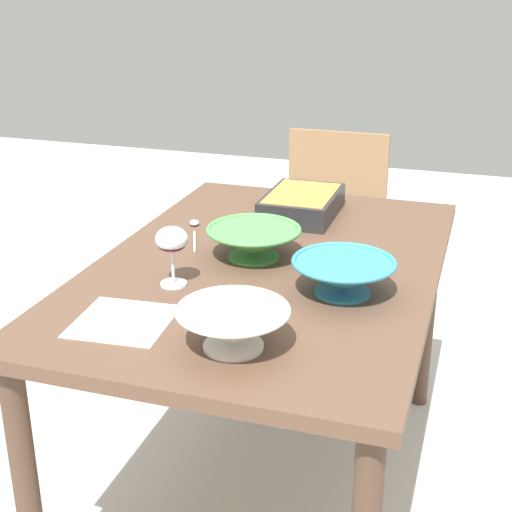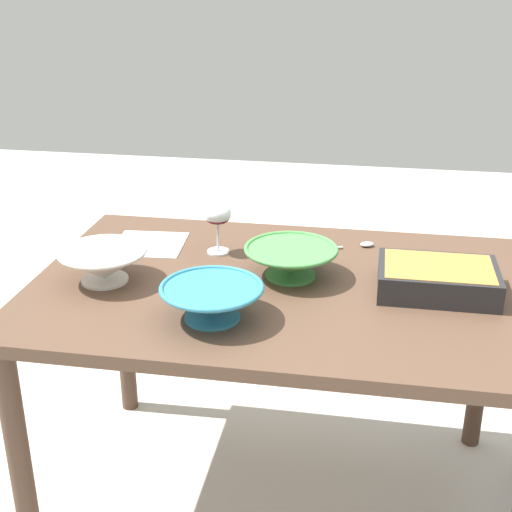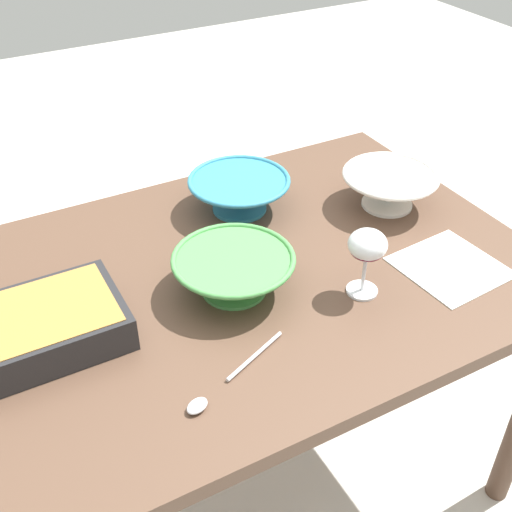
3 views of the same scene
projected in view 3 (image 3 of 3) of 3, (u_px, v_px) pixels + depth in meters
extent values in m
plane|color=beige|center=(238.00, 477.00, 1.90)|extent=(8.00, 8.00, 0.00)
cube|color=brown|center=(232.00, 281.00, 1.46)|extent=(1.39, 0.92, 0.04)
cylinder|color=#493427|center=(347.00, 248.00, 2.21)|extent=(0.06, 0.06, 0.73)
cylinder|color=white|center=(362.00, 290.00, 1.40)|extent=(0.07, 0.07, 0.01)
cylinder|color=white|center=(364.00, 273.00, 1.37)|extent=(0.01, 0.01, 0.09)
ellipsoid|color=white|center=(368.00, 244.00, 1.33)|extent=(0.08, 0.08, 0.06)
ellipsoid|color=#4C0A19|center=(367.00, 250.00, 1.33)|extent=(0.07, 0.07, 0.04)
cube|color=#262628|center=(42.00, 327.00, 1.25)|extent=(0.32, 0.22, 0.08)
cube|color=#B27A38|center=(39.00, 316.00, 1.24)|extent=(0.29, 0.20, 0.02)
cylinder|color=white|center=(387.00, 204.00, 1.69)|extent=(0.13, 0.13, 0.01)
cone|color=white|center=(389.00, 189.00, 1.66)|extent=(0.24, 0.24, 0.08)
torus|color=white|center=(391.00, 175.00, 1.63)|extent=(0.25, 0.25, 0.01)
cylinder|color=teal|center=(240.00, 208.00, 1.67)|extent=(0.14, 0.14, 0.01)
cone|color=teal|center=(239.00, 194.00, 1.64)|extent=(0.25, 0.25, 0.08)
torus|color=teal|center=(239.00, 180.00, 1.62)|extent=(0.26, 0.26, 0.01)
cylinder|color=#4C994C|center=(234.00, 288.00, 1.40)|extent=(0.14, 0.14, 0.01)
cone|color=#4C994C|center=(234.00, 273.00, 1.38)|extent=(0.26, 0.26, 0.08)
torus|color=#4C994C|center=(233.00, 259.00, 1.36)|extent=(0.27, 0.27, 0.01)
cylinder|color=silver|center=(255.00, 356.00, 1.24)|extent=(0.15, 0.07, 0.01)
ellipsoid|color=silver|center=(197.00, 406.00, 1.13)|extent=(0.05, 0.04, 0.01)
cube|color=white|center=(450.00, 267.00, 1.47)|extent=(0.23, 0.23, 0.00)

